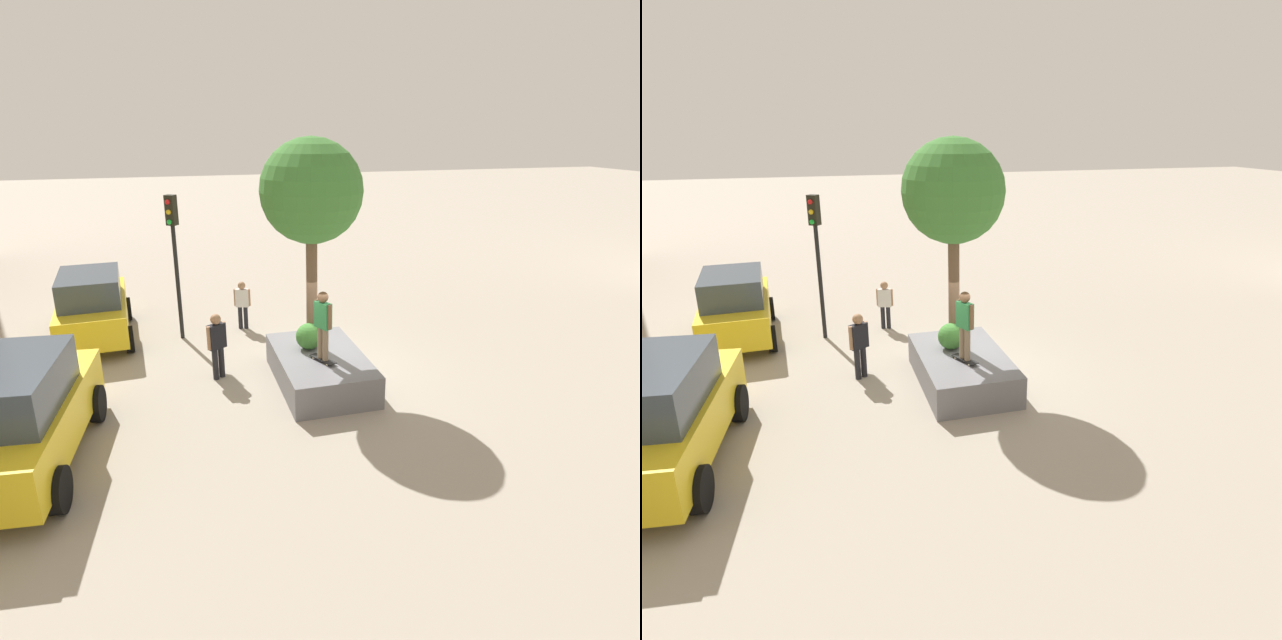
% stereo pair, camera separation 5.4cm
% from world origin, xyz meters
% --- Properties ---
extents(ground_plane, '(120.00, 120.00, 0.00)m').
position_xyz_m(ground_plane, '(0.00, 0.00, 0.00)').
color(ground_plane, '#9E9384').
extents(planter_ledge, '(3.47, 2.10, 0.79)m').
position_xyz_m(planter_ledge, '(-0.56, 0.37, 0.39)').
color(planter_ledge, slate).
rests_on(planter_ledge, ground).
extents(plaza_tree, '(2.47, 2.47, 5.14)m').
position_xyz_m(plaza_tree, '(0.07, 0.41, 4.66)').
color(plaza_tree, brown).
rests_on(plaza_tree, planter_ledge).
extents(boxwood_shrub, '(0.67, 0.67, 0.67)m').
position_xyz_m(boxwood_shrub, '(-0.13, 0.54, 1.12)').
color(boxwood_shrub, '#3D7A33').
rests_on(boxwood_shrub, planter_ledge).
extents(skateboard, '(0.82, 0.51, 0.07)m').
position_xyz_m(skateboard, '(-1.01, 0.43, 0.85)').
color(skateboard, black).
rests_on(skateboard, planter_ledge).
extents(skateboarder, '(0.53, 0.35, 1.68)m').
position_xyz_m(skateboarder, '(-1.01, 0.43, 1.83)').
color(skateboarder, '#847056').
rests_on(skateboarder, skateboard).
extents(sedan_parked, '(4.95, 2.63, 2.22)m').
position_xyz_m(sedan_parked, '(-2.49, 6.74, 1.13)').
color(sedan_parked, gold).
rests_on(sedan_parked, ground).
extents(taxi_cab, '(4.61, 2.34, 2.09)m').
position_xyz_m(taxi_cab, '(4.19, 6.09, 1.06)').
color(taxi_cab, gold).
rests_on(taxi_cab, ground).
extents(traffic_light_corner, '(0.37, 0.37, 4.31)m').
position_xyz_m(traffic_light_corner, '(3.56, 3.59, 2.95)').
color(traffic_light_corner, black).
rests_on(traffic_light_corner, ground).
extents(pedestrian_crossing, '(0.29, 0.51, 1.55)m').
position_xyz_m(pedestrian_crossing, '(3.88, 1.66, 0.89)').
color(pedestrian_crossing, black).
rests_on(pedestrian_crossing, ground).
extents(passerby_with_bag, '(0.42, 0.51, 1.74)m').
position_xyz_m(passerby_with_bag, '(0.43, 2.79, 1.01)').
color(passerby_with_bag, black).
rests_on(passerby_with_bag, ground).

